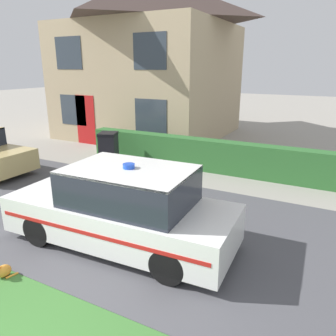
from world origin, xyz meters
TOP-DOWN VIEW (x-y plane):
  - road_strip at (0.00, 3.90)m, footprint 28.00×5.15m
  - lawn_verge at (0.00, 0.52)m, footprint 28.00×1.63m
  - garden_hedge at (-0.36, 8.10)m, footprint 9.22×0.51m
  - police_car at (-0.29, 2.96)m, footprint 4.45×1.88m
  - cat at (-1.43, 1.16)m, footprint 0.26×0.32m
  - house_left at (-5.35, 12.63)m, footprint 7.53×7.09m
  - wheelie_bin at (-3.78, 7.08)m, footprint 0.78×0.84m

SIDE VIEW (x-z plane):
  - lawn_verge at x=0.00m, z-range 0.00..0.01m
  - road_strip at x=0.00m, z-range 0.00..0.01m
  - cat at x=-1.43m, z-range -0.03..0.28m
  - garden_hedge at x=-0.36m, z-range 0.00..1.02m
  - wheelie_bin at x=-3.78m, z-range 0.00..1.15m
  - police_car at x=-0.29m, z-range -0.07..1.55m
  - house_left at x=-5.35m, z-range 0.07..7.31m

